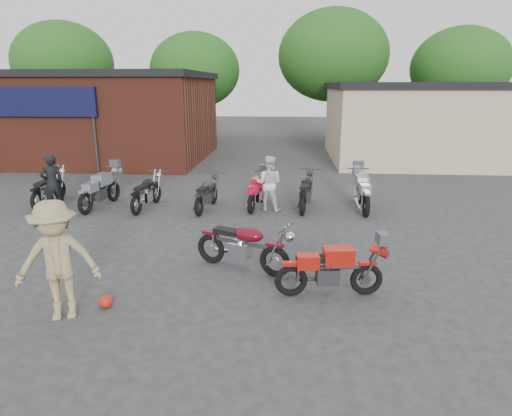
# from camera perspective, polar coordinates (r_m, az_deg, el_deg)

# --- Properties ---
(ground) EXTENTS (90.00, 90.00, 0.00)m
(ground) POSITION_cam_1_polar(r_m,az_deg,el_deg) (8.32, -5.34, -10.09)
(ground) COLOR #2F3032
(brick_building) EXTENTS (12.00, 8.00, 4.00)m
(brick_building) POSITION_cam_1_polar(r_m,az_deg,el_deg) (23.78, -21.73, 10.99)
(brick_building) COLOR maroon
(brick_building) RESTS_ON ground
(stucco_building) EXTENTS (10.00, 8.00, 3.50)m
(stucco_building) POSITION_cam_1_polar(r_m,az_deg,el_deg) (23.54, 22.55, 10.25)
(stucco_building) COLOR tan
(stucco_building) RESTS_ON ground
(tree_0) EXTENTS (6.56, 6.56, 8.20)m
(tree_0) POSITION_cam_1_polar(r_m,az_deg,el_deg) (33.12, -24.05, 15.54)
(tree_0) COLOR #184713
(tree_0) RESTS_ON ground
(tree_1) EXTENTS (5.92, 5.92, 7.40)m
(tree_1) POSITION_cam_1_polar(r_m,az_deg,el_deg) (30.02, -8.02, 16.03)
(tree_1) COLOR #184713
(tree_1) RESTS_ON ground
(tree_2) EXTENTS (7.04, 7.04, 8.80)m
(tree_2) POSITION_cam_1_polar(r_m,az_deg,el_deg) (29.48, 10.12, 17.31)
(tree_2) COLOR #184713
(tree_2) RESTS_ON ground
(tree_3) EXTENTS (6.08, 6.08, 7.60)m
(tree_3) POSITION_cam_1_polar(r_m,az_deg,el_deg) (31.22, 25.35, 14.88)
(tree_3) COLOR #184713
(tree_3) RESTS_ON ground
(vintage_motorcycle) EXTENTS (2.15, 1.42, 1.19)m
(vintage_motorcycle) POSITION_cam_1_polar(r_m,az_deg,el_deg) (8.65, -1.69, -4.65)
(vintage_motorcycle) COLOR #5D0B18
(vintage_motorcycle) RESTS_ON ground
(sportbike) EXTENTS (1.94, 0.84, 1.09)m
(sportbike) POSITION_cam_1_polar(r_m,az_deg,el_deg) (7.78, 10.05, -7.78)
(sportbike) COLOR red
(sportbike) RESTS_ON ground
(helmet) EXTENTS (0.25, 0.25, 0.23)m
(helmet) POSITION_cam_1_polar(r_m,az_deg,el_deg) (7.88, -19.38, -11.63)
(helmet) COLOR #AE2312
(helmet) RESTS_ON ground
(person_dark) EXTENTS (0.74, 0.73, 1.72)m
(person_dark) POSITION_cam_1_polar(r_m,az_deg,el_deg) (14.01, -25.52, 2.99)
(person_dark) COLOR black
(person_dark) RESTS_ON ground
(person_light) EXTENTS (0.91, 0.77, 1.66)m
(person_light) POSITION_cam_1_polar(r_m,az_deg,el_deg) (12.78, 1.70, 3.30)
(person_light) COLOR silver
(person_light) RESTS_ON ground
(person_tan) EXTENTS (1.44, 1.09, 1.98)m
(person_tan) POSITION_cam_1_polar(r_m,az_deg,el_deg) (7.48, -24.96, -6.41)
(person_tan) COLOR #9E8B61
(person_tan) RESTS_ON ground
(row_bike_0) EXTENTS (0.77, 2.06, 1.18)m
(row_bike_0) POSITION_cam_1_polar(r_m,az_deg,el_deg) (14.96, -25.91, 2.62)
(row_bike_0) COLOR black
(row_bike_0) RESTS_ON ground
(row_bike_1) EXTENTS (1.00, 2.19, 1.23)m
(row_bike_1) POSITION_cam_1_polar(r_m,az_deg,el_deg) (13.99, -20.07, 2.54)
(row_bike_1) COLOR gray
(row_bike_1) RESTS_ON ground
(row_bike_2) EXTENTS (0.86, 2.00, 1.13)m
(row_bike_2) POSITION_cam_1_polar(r_m,az_deg,el_deg) (13.45, -14.37, 2.28)
(row_bike_2) COLOR black
(row_bike_2) RESTS_ON ground
(row_bike_3) EXTENTS (0.87, 1.96, 1.10)m
(row_bike_3) POSITION_cam_1_polar(r_m,az_deg,el_deg) (13.00, -6.59, 2.15)
(row_bike_3) COLOR #27282A
(row_bike_3) RESTS_ON ground
(row_bike_4) EXTENTS (0.93, 1.96, 1.09)m
(row_bike_4) POSITION_cam_1_polar(r_m,az_deg,el_deg) (13.15, 0.17, 2.40)
(row_bike_4) COLOR red
(row_bike_4) RESTS_ON ground
(row_bike_5) EXTENTS (0.98, 2.13, 1.19)m
(row_bike_5) POSITION_cam_1_polar(r_m,az_deg,el_deg) (13.11, 6.72, 2.47)
(row_bike_5) COLOR black
(row_bike_5) RESTS_ON ground
(row_bike_6) EXTENTS (0.71, 2.12, 1.22)m
(row_bike_6) POSITION_cam_1_polar(r_m,az_deg,el_deg) (13.30, 13.97, 2.37)
(row_bike_6) COLOR gray
(row_bike_6) RESTS_ON ground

